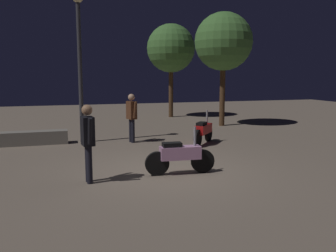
{
  "coord_description": "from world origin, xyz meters",
  "views": [
    {
      "loc": [
        -2.34,
        -8.07,
        2.32
      ],
      "look_at": [
        0.26,
        0.65,
        1.0
      ],
      "focal_mm": 38.23,
      "sensor_mm": 36.0,
      "label": 1
    }
  ],
  "objects": [
    {
      "name": "person_rider_beside",
      "position": [
        -1.84,
        -0.42,
        1.01
      ],
      "size": [
        0.28,
        0.67,
        1.69
      ],
      "rotation": [
        0.0,
        0.0,
        0.13
      ],
      "color": "black",
      "rests_on": "ground_plane"
    },
    {
      "name": "motorcycle_pink_foreground",
      "position": [
        0.25,
        -0.35,
        0.44
      ],
      "size": [
        1.66,
        0.36,
        1.11
      ],
      "rotation": [
        0.0,
        0.0,
        -0.07
      ],
      "color": "black",
      "rests_on": "ground_plane"
    },
    {
      "name": "ground_plane",
      "position": [
        0.0,
        0.0,
        0.0
      ],
      "size": [
        40.0,
        40.0,
        0.0
      ],
      "primitive_type": "plane",
      "color": "#756656"
    },
    {
      "name": "streetlamp_near",
      "position": [
        -1.7,
        4.36,
        3.17
      ],
      "size": [
        0.36,
        0.36,
        4.98
      ],
      "color": "#38383D",
      "rests_on": "ground_plane"
    },
    {
      "name": "planter_wall_low",
      "position": [
        -4.07,
        4.41,
        0.23
      ],
      "size": [
        3.78,
        0.5,
        0.45
      ],
      "color": "gray",
      "rests_on": "ground_plane"
    },
    {
      "name": "motorcycle_red_parked_left",
      "position": [
        2.17,
        2.9,
        0.44
      ],
      "size": [
        1.17,
        1.31,
        1.11
      ],
      "rotation": [
        0.0,
        0.0,
        0.85
      ],
      "color": "black",
      "rests_on": "ground_plane"
    },
    {
      "name": "person_bystander_far",
      "position": [
        -0.07,
        3.86,
        0.99
      ],
      "size": [
        0.34,
        0.66,
        1.66
      ],
      "rotation": [
        0.0,
        0.0,
        0.3
      ],
      "color": "black",
      "rests_on": "ground_plane"
    },
    {
      "name": "tree_center_bg",
      "position": [
        4.62,
        6.7,
        3.73
      ],
      "size": [
        2.56,
        2.56,
        5.03
      ],
      "color": "#4C331E",
      "rests_on": "ground_plane"
    },
    {
      "name": "tree_left_bg",
      "position": [
        3.39,
        10.58,
        3.68
      ],
      "size": [
        2.57,
        2.57,
        4.99
      ],
      "color": "#4C331E",
      "rests_on": "ground_plane"
    }
  ]
}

